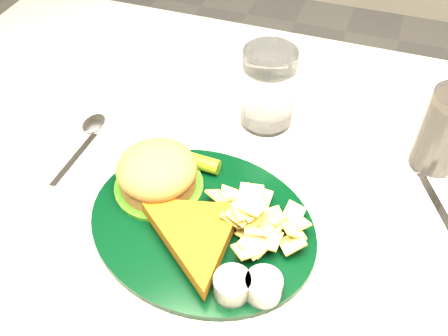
% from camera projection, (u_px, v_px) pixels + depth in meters
% --- Properties ---
extents(table, '(1.20, 0.80, 0.75)m').
position_uv_depth(table, '(232.00, 303.00, 0.99)').
color(table, '#ABA59A').
rests_on(table, ground).
extents(dinner_plate, '(0.35, 0.32, 0.07)m').
position_uv_depth(dinner_plate, '(201.00, 209.00, 0.63)').
color(dinner_plate, black).
rests_on(dinner_plate, table).
extents(water_glass, '(0.08, 0.08, 0.13)m').
position_uv_depth(water_glass, '(268.00, 88.00, 0.75)').
color(water_glass, silver).
rests_on(water_glass, table).
extents(cola_glass, '(0.09, 0.09, 0.13)m').
position_uv_depth(cola_glass, '(446.00, 132.00, 0.69)').
color(cola_glass, black).
rests_on(cola_glass, table).
extents(fork_napkin, '(0.20, 0.22, 0.01)m').
position_uv_depth(fork_napkin, '(441.00, 205.00, 0.67)').
color(fork_napkin, white).
rests_on(fork_napkin, table).
extents(spoon, '(0.05, 0.16, 0.01)m').
position_uv_depth(spoon, '(74.00, 158.00, 0.73)').
color(spoon, white).
rests_on(spoon, table).
extents(ramekin, '(0.05, 0.05, 0.03)m').
position_uv_depth(ramekin, '(156.00, 79.00, 0.85)').
color(ramekin, white).
rests_on(ramekin, table).
extents(wrapped_straw, '(0.19, 0.08, 0.01)m').
position_uv_depth(wrapped_straw, '(203.00, 101.00, 0.83)').
color(wrapped_straw, white).
rests_on(wrapped_straw, table).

